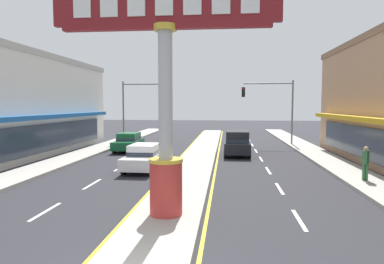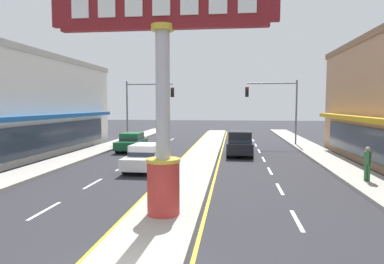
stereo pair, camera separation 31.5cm
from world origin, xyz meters
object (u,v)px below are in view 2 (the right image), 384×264
object	(u,v)px
sedan_near_left_lane	(132,142)
traffic_light_right_side	(277,101)
sedan_far_right_lane	(145,157)
traffic_light_left_side	(144,101)
suv_near_right_lane	(240,143)
district_sign	(163,91)
pedestrian_near_kerb	(367,162)
storefront_left	(7,105)

from	to	relation	value
sedan_near_left_lane	traffic_light_right_side	bearing A→B (deg)	22.83
traffic_light_right_side	sedan_far_right_lane	world-z (taller)	traffic_light_right_side
traffic_light_left_side	suv_near_right_lane	world-z (taller)	traffic_light_left_side
district_sign	traffic_light_right_side	bearing A→B (deg)	73.68
traffic_light_left_side	sedan_near_left_lane	world-z (taller)	traffic_light_left_side
sedan_far_right_lane	district_sign	bearing A→B (deg)	-71.56
sedan_near_left_lane	pedestrian_near_kerb	distance (m)	18.38
traffic_light_right_side	pedestrian_near_kerb	xyz separation A→B (m)	(2.38, -15.94, -3.12)
district_sign	pedestrian_near_kerb	distance (m)	11.19
traffic_light_right_side	pedestrian_near_kerb	bearing A→B (deg)	-81.50
traffic_light_right_side	sedan_near_left_lane	size ratio (longest dim) A/B	1.44
traffic_light_right_side	traffic_light_left_side	bearing A→B (deg)	-179.92
district_sign	storefront_left	size ratio (longest dim) A/B	0.33
traffic_light_left_side	sedan_near_left_lane	size ratio (longest dim) A/B	1.44
sedan_far_right_lane	sedan_near_left_lane	bearing A→B (deg)	112.08
traffic_light_left_side	pedestrian_near_kerb	size ratio (longest dim) A/B	3.69
sedan_near_left_lane	pedestrian_near_kerb	size ratio (longest dim) A/B	2.57
traffic_light_left_side	pedestrian_near_kerb	bearing A→B (deg)	-46.20
sedan_near_left_lane	pedestrian_near_kerb	world-z (taller)	pedestrian_near_kerb
district_sign	storefront_left	xyz separation A→B (m)	(-14.76, 13.00, -0.48)
district_sign	sedan_far_right_lane	world-z (taller)	district_sign
storefront_left	suv_near_right_lane	bearing A→B (deg)	7.08
traffic_light_right_side	sedan_near_left_lane	world-z (taller)	traffic_light_right_side
district_sign	traffic_light_right_side	xyz separation A→B (m)	(6.44, 22.01, -0.11)
district_sign	traffic_light_left_side	size ratio (longest dim) A/B	1.23
district_sign	traffic_light_left_side	world-z (taller)	district_sign
traffic_light_right_side	suv_near_right_lane	bearing A→B (deg)	-117.72
storefront_left	pedestrian_near_kerb	distance (m)	24.74
district_sign	sedan_near_left_lane	size ratio (longest dim) A/B	1.77
storefront_left	sedan_near_left_lane	world-z (taller)	storefront_left
traffic_light_right_side	pedestrian_near_kerb	size ratio (longest dim) A/B	3.69
storefront_left	sedan_far_right_lane	world-z (taller)	storefront_left
pedestrian_near_kerb	sedan_near_left_lane	bearing A→B (deg)	144.63
suv_near_right_lane	sedan_far_right_lane	distance (m)	8.75
traffic_light_right_side	district_sign	bearing A→B (deg)	-106.32
traffic_light_left_side	suv_near_right_lane	xyz separation A→B (m)	(9.30, -6.81, -3.26)
suv_near_right_lane	district_sign	bearing A→B (deg)	-100.65
storefront_left	district_sign	bearing A→B (deg)	-41.36
sedan_far_right_lane	pedestrian_near_kerb	size ratio (longest dim) A/B	2.58
pedestrian_near_kerb	district_sign	bearing A→B (deg)	-145.48
storefront_left	sedan_near_left_lane	xyz separation A→B (m)	(8.61, 3.71, -3.08)
district_sign	sedan_near_left_lane	bearing A→B (deg)	110.23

